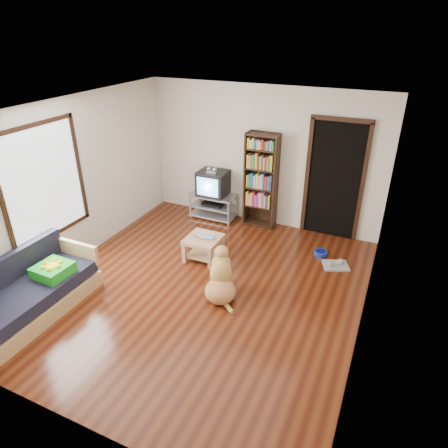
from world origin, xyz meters
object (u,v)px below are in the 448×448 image
at_px(tv_stand, 213,205).
at_px(coffee_table, 203,244).
at_px(crt_tv, 214,182).
at_px(bookshelf, 261,176).
at_px(laptop, 202,238).
at_px(sofa, 32,294).
at_px(green_cushion, 53,270).
at_px(grey_rag, 336,266).
at_px(dog_bowl, 321,253).
at_px(dog, 221,279).

bearing_deg(tv_stand, coffee_table, -70.04).
distance_m(crt_tv, bookshelf, 0.99).
height_order(laptop, sofa, sofa).
relative_size(green_cushion, sofa, 0.25).
distance_m(green_cushion, laptop, 2.28).
distance_m(grey_rag, sofa, 4.56).
height_order(grey_rag, crt_tv, crt_tv).
xyz_separation_m(dog_bowl, coffee_table, (-1.76, -0.92, 0.24)).
relative_size(laptop, tv_stand, 0.40).
height_order(dog_bowl, coffee_table, coffee_table).
xyz_separation_m(tv_stand, bookshelf, (0.95, 0.09, 0.73)).
bearing_deg(coffee_table, sofa, -125.25).
distance_m(green_cushion, crt_tv, 3.46).
distance_m(grey_rag, tv_stand, 2.74).
bearing_deg(coffee_table, dog, -48.57).
bearing_deg(laptop, green_cushion, -129.05).
bearing_deg(bookshelf, sofa, -117.32).
relative_size(bookshelf, sofa, 1.00).
height_order(laptop, dog, dog).
distance_m(grey_rag, coffee_table, 2.18).
distance_m(dog_bowl, bookshelf, 1.78).
height_order(laptop, tv_stand, tv_stand).
distance_m(laptop, tv_stand, 1.62).
bearing_deg(grey_rag, coffee_table, -161.96).
bearing_deg(tv_stand, bookshelf, 5.63).
distance_m(green_cushion, bookshelf, 3.89).
bearing_deg(dog, tv_stand, 118.31).
height_order(green_cushion, laptop, green_cushion).
bearing_deg(tv_stand, grey_rag, -17.43).
bearing_deg(sofa, bookshelf, 62.68).
relative_size(dog_bowl, dog, 0.28).
distance_m(dog_bowl, sofa, 4.49).
height_order(laptop, crt_tv, crt_tv).
xyz_separation_m(tv_stand, coffee_table, (0.54, -1.49, 0.01)).
distance_m(grey_rag, dog, 2.01).
distance_m(green_cushion, sofa, 0.41).
xyz_separation_m(green_cushion, laptop, (1.39, 1.80, -0.08)).
bearing_deg(green_cushion, coffee_table, 54.70).
height_order(crt_tv, coffee_table, crt_tv).
height_order(dog_bowl, tv_stand, tv_stand).
xyz_separation_m(green_cushion, sofa, (-0.12, -0.31, -0.23)).
distance_m(dog_bowl, tv_stand, 2.38).
bearing_deg(dog, crt_tv, 118.08).
height_order(tv_stand, coffee_table, tv_stand).
relative_size(coffee_table, dog, 0.69).
relative_size(laptop, dog, 0.45).
xyz_separation_m(grey_rag, bookshelf, (-1.65, 0.91, 0.99)).
height_order(laptop, bookshelf, bookshelf).
bearing_deg(grey_rag, tv_stand, 162.57).
relative_size(bookshelf, coffee_table, 3.27).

